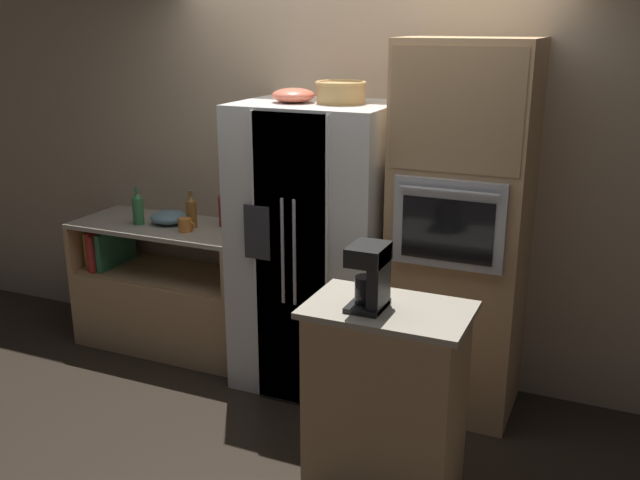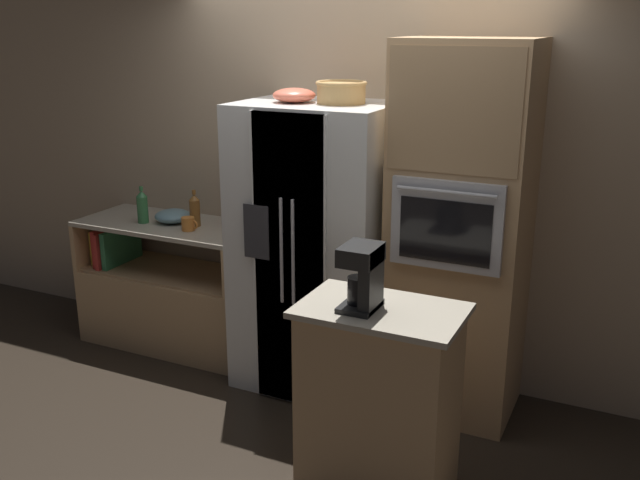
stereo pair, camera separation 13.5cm
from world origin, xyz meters
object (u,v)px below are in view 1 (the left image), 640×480
bottle_wide (138,208)px  wicker_basket (341,91)px  mug (185,225)px  refrigerator (315,249)px  fruit_bowl (293,95)px  mixing_bowl (169,217)px  bottle_tall (224,208)px  coffee_maker (372,274)px  wall_oven (460,233)px  bottle_short (191,211)px

bottle_wide → wicker_basket: bearing=1.2°
wicker_basket → mug: bearing=-177.1°
refrigerator → fruit_bowl: (-0.12, -0.04, 0.95)m
bottle_wide → mixing_bowl: bottle_wide is taller
bottle_tall → coffee_maker: coffee_maker is taller
wicker_basket → fruit_bowl: bearing=-166.4°
bottle_tall → mixing_bowl: size_ratio=1.14×
mug → mixing_bowl: 0.25m
fruit_bowl → mug: 1.22m
wicker_basket → bottle_tall: 1.27m
wall_oven → bottle_wide: wall_oven is taller
wall_oven → wicker_basket: bearing=-176.9°
bottle_tall → mixing_bowl: (-0.39, -0.10, -0.08)m
refrigerator → wall_oven: size_ratio=0.83×
wall_oven → mixing_bowl: (-2.06, 0.03, -0.14)m
mug → mixing_bowl: bearing=151.0°
bottle_tall → mug: size_ratio=2.34×
bottle_wide → mixing_bowl: size_ratio=1.03×
refrigerator → bottle_short: refrigerator is taller
wicker_basket → refrigerator: bearing=-170.8°
bottle_wide → fruit_bowl: bearing=-1.6°
bottle_short → coffee_maker: size_ratio=0.83×
bottle_wide → refrigerator: bearing=0.3°
fruit_bowl → coffee_maker: size_ratio=0.83×
wicker_basket → bottle_wide: size_ratio=1.15×
wall_oven → coffee_maker: size_ratio=7.13×
wicker_basket → bottle_tall: size_ratio=1.04×
fruit_bowl → bottle_wide: size_ratio=0.98×
mug → refrigerator: bearing=1.8°
bottle_short → bottle_wide: bottle_wide is taller
bottle_short → wicker_basket: bearing=-2.8°
bottle_short → mixing_bowl: 0.21m
bottle_wide → coffee_maker: coffee_maker is taller
mug → wicker_basket: bearing=2.9°
fruit_bowl → bottle_wide: 1.48m
refrigerator → coffee_maker: size_ratio=5.89×
wicker_basket → mixing_bowl: 1.61m
wall_oven → bottle_wide: 2.25m
wall_oven → bottle_wide: bearing=-178.2°
wicker_basket → bottle_short: bearing=177.2°
bottle_wide → bottle_tall: bearing=19.1°
refrigerator → mug: (-0.95, -0.03, 0.05)m
bottle_short → coffee_maker: 2.00m
fruit_bowl → mug: (-0.83, 0.01, -0.90)m
fruit_bowl → bottle_tall: size_ratio=0.89×
wicker_basket → mug: 1.44m
bottle_wide → coffee_maker: 2.29m
wicker_basket → bottle_wide: bearing=-178.8°
wall_oven → bottle_tall: 1.68m
bottle_short → mug: bearing=-78.8°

